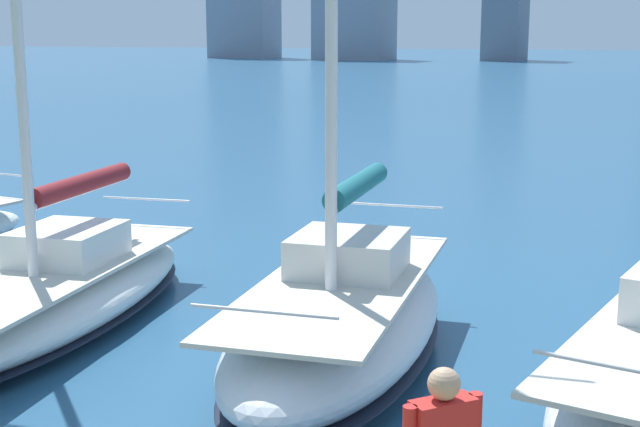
{
  "coord_description": "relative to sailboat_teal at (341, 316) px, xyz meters",
  "views": [
    {
      "loc": [
        -4.27,
        4.75,
        4.57
      ],
      "look_at": [
        0.35,
        -6.17,
        2.2
      ],
      "focal_mm": 50.0,
      "sensor_mm": 36.0,
      "label": 1
    }
  ],
  "objects": [
    {
      "name": "sailboat_maroon",
      "position": [
        4.84,
        0.13,
        -0.14
      ],
      "size": [
        3.51,
        7.85,
        9.33
      ],
      "color": "white",
      "rests_on": "ground"
    },
    {
      "name": "sailboat_teal",
      "position": [
        0.0,
        0.0,
        0.0
      ],
      "size": [
        3.29,
        7.07,
        10.46
      ],
      "color": "silver",
      "rests_on": "ground"
    }
  ]
}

